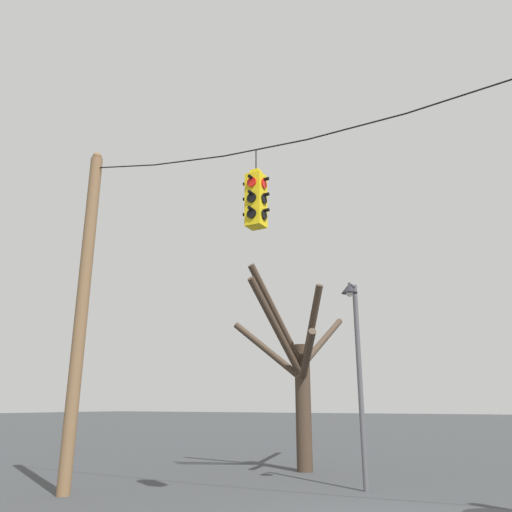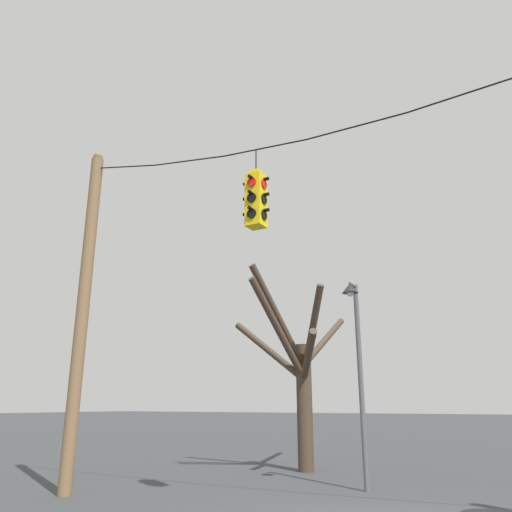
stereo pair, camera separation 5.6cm
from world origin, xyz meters
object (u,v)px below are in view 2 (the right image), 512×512
street_lamp (357,346)px  bare_tree (300,370)px  traffic_light_over_intersection (256,200)px  utility_pole_left (83,308)px

street_lamp → bare_tree: bare_tree is taller
street_lamp → bare_tree: size_ratio=0.81×
traffic_light_over_intersection → bare_tree: size_ratio=0.29×
utility_pole_left → street_lamp: (5.44, 3.46, -0.82)m
utility_pole_left → traffic_light_over_intersection: bearing=0.0°
utility_pole_left → bare_tree: (2.86, 5.89, -1.17)m
traffic_light_over_intersection → street_lamp: traffic_light_over_intersection is taller
street_lamp → bare_tree: (-2.58, 2.44, -0.34)m
utility_pole_left → traffic_light_over_intersection: (4.62, 0.00, 1.79)m
utility_pole_left → bare_tree: size_ratio=1.39×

